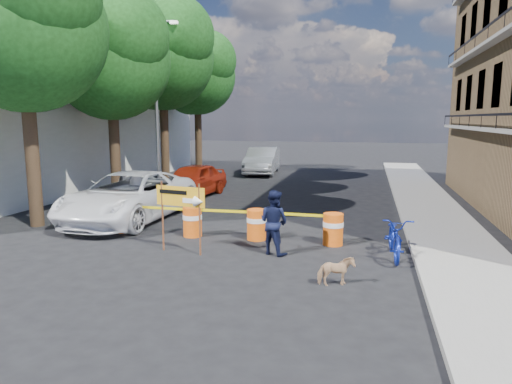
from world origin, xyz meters
The scene contains 19 objects.
ground centered at (0.00, 0.00, 0.00)m, with size 120.00×120.00×0.00m, color black.
sidewalk_east centered at (6.20, 6.00, 0.07)m, with size 2.40×40.00×0.15m, color gray.
white_building centered at (-13.00, 10.00, 3.00)m, with size 8.00×22.00×6.00m, color silver.
tree_near centered at (-6.73, 2.00, 6.36)m, with size 5.46×5.20×9.15m.
tree_mid_a centered at (-6.74, 7.00, 6.01)m, with size 5.25×5.00×8.68m.
tree_mid_b centered at (-6.73, 12.00, 6.71)m, with size 5.67×5.40×9.62m.
tree_far centered at (-6.74, 17.00, 6.22)m, with size 5.04×4.80×8.84m.
streetlamp centered at (-5.93, 9.50, 4.38)m, with size 1.25×0.18×8.00m.
barrel_far_left centered at (-3.55, 1.97, 0.47)m, with size 0.58×0.58×0.90m.
barrel_mid_left centered at (-1.27, 1.96, 0.47)m, with size 0.58×0.58×0.90m.
barrel_mid_right centered at (0.70, 2.04, 0.47)m, with size 0.58×0.58×0.90m.
barrel_far_right centered at (2.92, 2.01, 0.47)m, with size 0.58×0.58×0.90m.
detour_sign centered at (-0.73, 0.24, 1.38)m, with size 1.45×0.42×1.89m.
pedestrian centered at (1.47, 0.77, 0.85)m, with size 0.83×0.65×1.70m, color black.
bicycle centered at (4.55, 1.20, 1.05)m, with size 0.73×1.10×2.10m, color #13269D.
dog centered at (3.23, -1.21, 0.32)m, with size 0.35×0.76×0.64m, color tan.
suv_white centered at (-4.24, 3.50, 0.84)m, with size 2.79×6.05×1.68m, color white.
sedan_red centered at (-3.92, 8.64, 0.75)m, with size 1.77×4.41×1.50m, color maroon.
sedan_silver centered at (-2.80, 17.93, 0.85)m, with size 1.80×5.17×1.70m, color #A8ABAF.
Camera 1 is at (3.80, -10.63, 3.52)m, focal length 32.00 mm.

